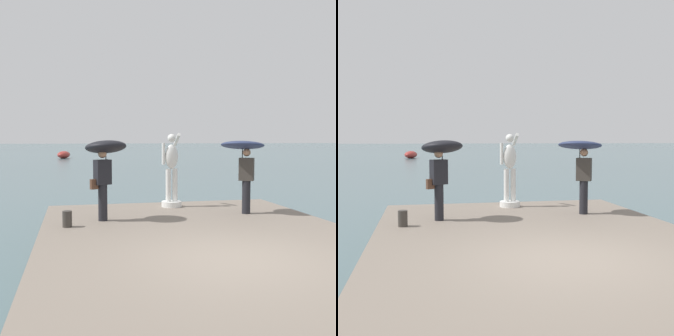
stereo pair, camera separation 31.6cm
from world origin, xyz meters
The scene contains 7 objects.
ground_plane centered at (0.00, 40.00, 0.00)m, with size 400.00×400.00×0.00m, color #4C666B.
pier centered at (0.00, 1.74, 0.20)m, with size 6.75×9.48×0.40m, color slate.
statue_white_figure centered at (0.15, 5.58, 1.35)m, with size 0.59×0.86×2.16m.
onlooker_left centered at (-1.89, 3.88, 1.95)m, with size 1.34×1.36×1.99m.
onlooker_right centered at (1.77, 4.08, 1.96)m, with size 1.58×1.58×1.97m.
mooring_bollard centered at (-2.79, 3.21, 0.58)m, with size 0.21×0.21×0.37m, color #38332D.
boat_far centered at (-3.85, 48.41, 0.45)m, with size 2.08×3.47×0.90m.
Camera 1 is at (-2.62, -6.61, 2.37)m, focal length 46.04 mm.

